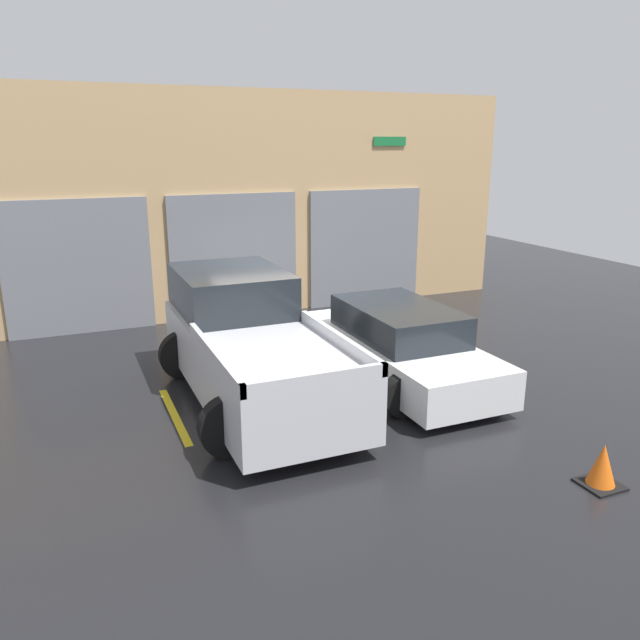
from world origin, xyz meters
The scene contains 8 objects.
ground_plane centered at (0.00, 0.00, 0.00)m, with size 28.00×28.00×0.00m, color black.
shophouse_building centered at (-0.01, 3.28, 2.55)m, with size 14.07×0.68×5.21m.
pickup_truck centered at (-1.32, -1.89, 0.89)m, with size 2.55×5.05×1.92m.
sedan_white centered at (1.32, -2.16, 0.62)m, with size 2.17×4.42×1.32m.
parking_stripe_far_left centered at (-2.64, -2.19, 0.00)m, with size 0.12×2.20×0.01m, color gold.
parking_stripe_left centered at (0.00, -2.19, 0.00)m, with size 0.12×2.20×0.01m, color gold.
parking_stripe_centre centered at (2.64, -2.19, 0.00)m, with size 0.12×2.20×0.01m, color gold.
traffic_cone centered at (1.77, -6.26, 0.25)m, with size 0.47×0.47×0.55m.
Camera 1 is at (-4.02, -11.14, 4.03)m, focal length 35.00 mm.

